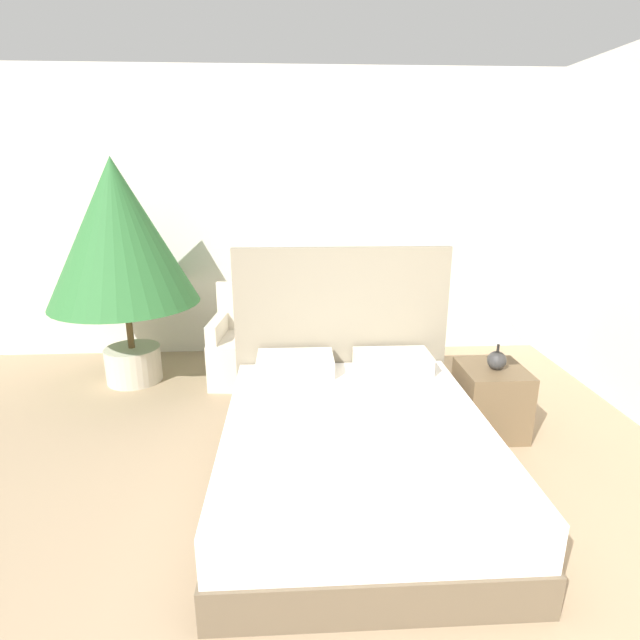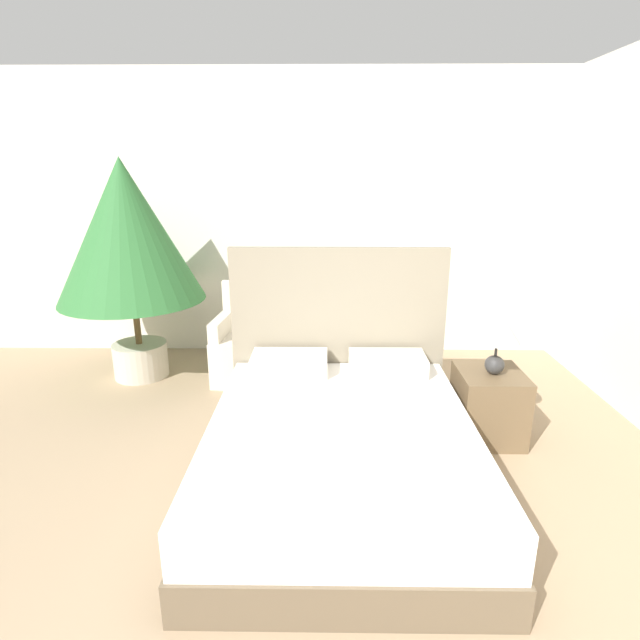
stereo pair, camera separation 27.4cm
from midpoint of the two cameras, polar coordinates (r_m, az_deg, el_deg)
name	(u,v)px [view 1 (the left image)]	position (r m, az deg, el deg)	size (l,w,h in m)	color
wall_back	(313,218)	(5.32, -2.36, 11.59)	(10.00, 0.06, 2.90)	silver
bed	(354,443)	(3.22, 1.42, -13.95)	(1.63, 2.00, 1.39)	brown
armchair_near_window_left	(249,352)	(4.78, -9.78, -3.63)	(0.71, 0.65, 0.90)	beige
armchair_near_window_right	(356,350)	(4.76, 2.49, -3.44)	(0.71, 0.64, 0.90)	beige
potted_palm	(119,238)	(4.83, -23.53, 8.61)	(1.32, 1.32, 2.05)	beige
nightstand	(490,400)	(3.99, 17.03, -8.75)	(0.46, 0.50, 0.52)	brown
table_lamp	(500,327)	(3.77, 17.99, -0.82)	(0.31, 0.31, 0.47)	#333333
side_table	(303,358)	(4.76, -3.64, -4.40)	(0.29, 0.29, 0.43)	brown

